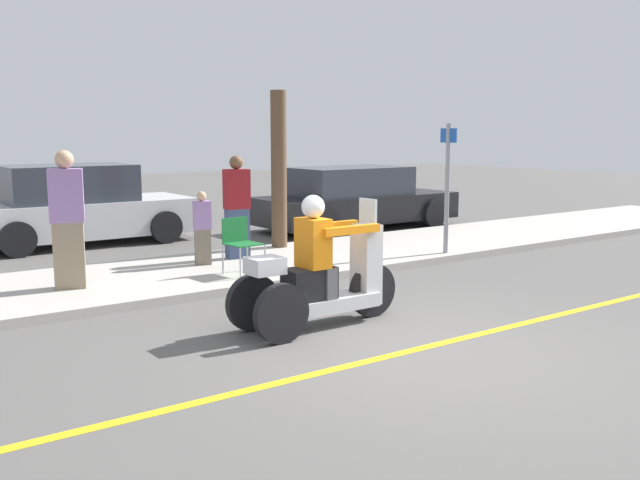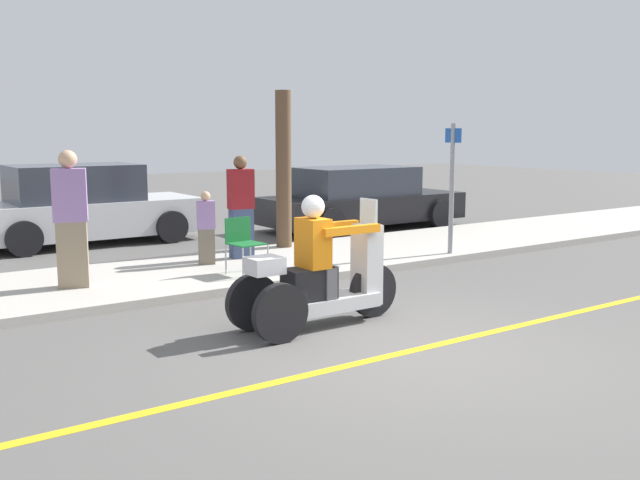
{
  "view_description": "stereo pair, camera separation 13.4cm",
  "coord_description": "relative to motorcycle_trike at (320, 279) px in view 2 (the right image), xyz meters",
  "views": [
    {
      "loc": [
        -4.78,
        -5.09,
        2.2
      ],
      "look_at": [
        -0.2,
        1.28,
        0.99
      ],
      "focal_mm": 40.0,
      "sensor_mm": 36.0,
      "label": 1
    },
    {
      "loc": [
        -4.67,
        -5.16,
        2.2
      ],
      "look_at": [
        -0.2,
        1.28,
        0.99
      ],
      "focal_mm": 40.0,
      "sensor_mm": 36.0,
      "label": 2
    }
  ],
  "objects": [
    {
      "name": "ground_plane",
      "position": [
        0.2,
        -1.28,
        -0.55
      ],
      "size": [
        60.0,
        60.0,
        0.0
      ],
      "primitive_type": "plane",
      "color": "#565451"
    },
    {
      "name": "lane_stripe",
      "position": [
        0.01,
        -1.28,
        -0.54
      ],
      "size": [
        24.0,
        0.12,
        0.01
      ],
      "color": "gold",
      "rests_on": "ground"
    },
    {
      "name": "sidewalk_strip",
      "position": [
        0.2,
        3.32,
        -0.49
      ],
      "size": [
        28.0,
        2.8,
        0.12
      ],
      "color": "#B2ADA3",
      "rests_on": "ground"
    },
    {
      "name": "motorcycle_trike",
      "position": [
        0.0,
        0.0,
        0.0
      ],
      "size": [
        2.11,
        0.69,
        1.5
      ],
      "color": "black",
      "rests_on": "ground"
    },
    {
      "name": "spectator_far_back",
      "position": [
        1.09,
        3.83,
        0.38
      ],
      "size": [
        0.43,
        0.3,
        1.68
      ],
      "color": "#38476B",
      "rests_on": "sidewalk_strip"
    },
    {
      "name": "spectator_mid_group",
      "position": [
        -1.84,
        3.15,
        0.45
      ],
      "size": [
        0.5,
        0.39,
        1.83
      ],
      "color": "gray",
      "rests_on": "sidewalk_strip"
    },
    {
      "name": "spectator_near_curb",
      "position": [
        0.36,
        3.64,
        0.13
      ],
      "size": [
        0.31,
        0.25,
        1.15
      ],
      "color": "#726656",
      "rests_on": "sidewalk_strip"
    },
    {
      "name": "folding_chair_curbside",
      "position": [
        0.48,
        2.66,
        0.08
      ],
      "size": [
        0.51,
        0.51,
        0.82
      ],
      "color": "#A5A8AD",
      "rests_on": "sidewalk_strip"
    },
    {
      "name": "parked_car_lot_left",
      "position": [
        5.42,
        6.2,
        0.12
      ],
      "size": [
        4.74,
        2.0,
        1.4
      ],
      "color": "black",
      "rests_on": "ground"
    },
    {
      "name": "parked_car_lot_right",
      "position": [
        -0.38,
        7.59,
        0.18
      ],
      "size": [
        4.26,
        2.01,
        1.55
      ],
      "color": "silver",
      "rests_on": "ground"
    },
    {
      "name": "tree_trunk",
      "position": [
        2.27,
        4.39,
        0.96
      ],
      "size": [
        0.28,
        0.28,
        2.78
      ],
      "color": "brown",
      "rests_on": "sidewalk_strip"
    },
    {
      "name": "street_sign",
      "position": [
        4.23,
        2.17,
        0.77
      ],
      "size": [
        0.08,
        0.36,
        2.2
      ],
      "color": "gray",
      "rests_on": "sidewalk_strip"
    }
  ]
}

